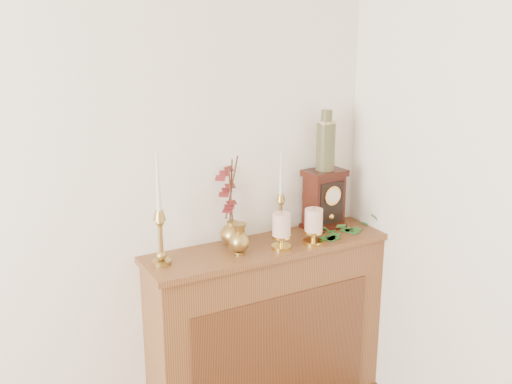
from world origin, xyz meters
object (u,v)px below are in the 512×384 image
candlestick_left (160,229)px  bud_vase (239,240)px  ceramic_vase (326,144)px  mantel_clock (324,200)px  ginger_jar (228,204)px  candlestick_center (281,207)px

candlestick_left → bud_vase: candlestick_left is taller
ceramic_vase → mantel_clock: bearing=-85.6°
ginger_jar → mantel_clock: ginger_jar is taller
ginger_jar → ceramic_vase: size_ratio=1.47×
ginger_jar → mantel_clock: bearing=-3.5°
bud_vase → ginger_jar: 0.20m
candlestick_center → mantel_clock: bearing=-8.9°
mantel_clock → ceramic_vase: bearing=90.0°
candlestick_left → ceramic_vase: size_ratio=1.68×
bud_vase → ceramic_vase: size_ratio=0.50×
candlestick_left → candlestick_center: 0.68m
candlestick_center → bud_vase: 0.36m
candlestick_center → ginger_jar: bearing=-179.1°
mantel_clock → ceramic_vase: 0.29m
ceramic_vase → bud_vase: bearing=-167.1°
mantel_clock → ceramic_vase: ceramic_vase is taller
candlestick_left → bud_vase: size_ratio=3.36×
candlestick_center → mantel_clock: size_ratio=1.36×
ginger_jar → ceramic_vase: 0.59m
ceramic_vase → candlestick_left: bearing=-176.0°
candlestick_left → candlestick_center: (0.67, 0.10, -0.03)m
candlestick_center → ginger_jar: ginger_jar is taller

